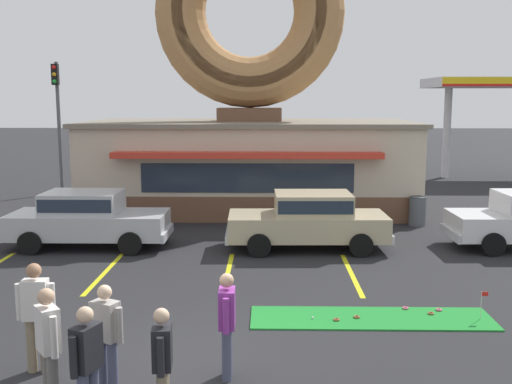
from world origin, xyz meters
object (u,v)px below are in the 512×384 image
object	(u,v)px
pedestrian_blue_sweater_man	(106,333)
car_silver	(87,217)
putting_flag_pin	(483,299)
car_champagne	(309,218)
trash_bin	(417,211)
pedestrian_beanie_man	(162,361)
pedestrian_crossing_woman	(36,312)
pedestrian_leather_jacket_man	(49,343)
pedestrian_clipboard_woman	(227,321)
pedestrian_hooded_kid	(87,362)
traffic_light_pole	(58,110)
golf_ball	(313,318)

from	to	relation	value
pedestrian_blue_sweater_man	car_silver	bearing A→B (deg)	108.48
pedestrian_blue_sweater_man	putting_flag_pin	bearing A→B (deg)	24.43
car_champagne	trash_bin	xyz separation A→B (m)	(3.85, 3.30, -0.37)
pedestrian_beanie_man	pedestrian_crossing_woman	bearing A→B (deg)	146.48
pedestrian_leather_jacket_man	pedestrian_clipboard_woman	distance (m)	2.53
pedestrian_hooded_kid	pedestrian_crossing_woman	world-z (taller)	pedestrian_crossing_woman
car_champagne	pedestrian_leather_jacket_man	xyz separation A→B (m)	(-4.09, -8.96, 0.08)
traffic_light_pole	car_champagne	bearing A→B (deg)	-43.38
putting_flag_pin	pedestrian_blue_sweater_man	distance (m)	7.04
pedestrian_hooded_kid	trash_bin	xyz separation A→B (m)	(7.29, 12.69, -0.40)
pedestrian_leather_jacket_man	car_silver	bearing A→B (deg)	103.77
pedestrian_hooded_kid	pedestrian_clipboard_woman	xyz separation A→B (m)	(1.67, 1.44, 0.01)
pedestrian_blue_sweater_man	car_champagne	bearing A→B (deg)	67.61
golf_ball	pedestrian_crossing_woman	xyz separation A→B (m)	(-4.40, -2.26, 0.91)
putting_flag_pin	trash_bin	bearing A→B (deg)	84.07
golf_ball	trash_bin	size ratio (longest dim) A/B	0.04
putting_flag_pin	pedestrian_clipboard_woman	world-z (taller)	pedestrian_clipboard_woman
pedestrian_blue_sweater_man	pedestrian_beanie_man	bearing A→B (deg)	-41.56
pedestrian_clipboard_woman	pedestrian_beanie_man	bearing A→B (deg)	-119.58
pedestrian_hooded_kid	pedestrian_leather_jacket_man	size ratio (longest dim) A/B	0.95
pedestrian_leather_jacket_man	putting_flag_pin	bearing A→B (deg)	26.17
pedestrian_clipboard_woman	car_silver	bearing A→B (deg)	119.44
pedestrian_hooded_kid	car_silver	bearing A→B (deg)	106.80
car_champagne	pedestrian_crossing_woman	distance (m)	9.11
pedestrian_leather_jacket_man	pedestrian_hooded_kid	bearing A→B (deg)	-34.25
pedestrian_clipboard_woman	traffic_light_pole	xyz separation A→B (m)	(-8.63, 17.78, 2.81)
pedestrian_beanie_man	traffic_light_pole	bearing A→B (deg)	112.46
pedestrian_blue_sweater_man	traffic_light_pole	size ratio (longest dim) A/B	0.27
car_silver	car_champagne	xyz separation A→B (m)	(6.31, -0.09, 0.00)
trash_bin	traffic_light_pole	world-z (taller)	traffic_light_pole
pedestrian_blue_sweater_man	traffic_light_pole	distance (m)	19.72
car_silver	traffic_light_pole	size ratio (longest dim) A/B	0.79
car_silver	trash_bin	bearing A→B (deg)	17.55
pedestrian_blue_sweater_man	traffic_light_pole	bearing A→B (deg)	110.82
car_silver	car_champagne	world-z (taller)	same
car_champagne	traffic_light_pole	size ratio (longest dim) A/B	0.79
pedestrian_leather_jacket_man	trash_bin	bearing A→B (deg)	57.06
car_champagne	pedestrian_leather_jacket_man	distance (m)	9.85
golf_ball	pedestrian_leather_jacket_man	size ratio (longest dim) A/B	0.02
golf_ball	traffic_light_pole	bearing A→B (deg)	123.31
putting_flag_pin	pedestrian_crossing_woman	world-z (taller)	pedestrian_crossing_woman
golf_ball	pedestrian_hooded_kid	size ratio (longest dim) A/B	0.03
pedestrian_leather_jacket_man	golf_ball	bearing A→B (deg)	41.96
pedestrian_hooded_kid	pedestrian_leather_jacket_man	xyz separation A→B (m)	(-0.65, 0.44, 0.06)
car_silver	traffic_light_pole	xyz separation A→B (m)	(-4.10, 9.75, 2.84)
putting_flag_pin	car_silver	bearing A→B (deg)	148.82
golf_ball	putting_flag_pin	world-z (taller)	putting_flag_pin
pedestrian_hooded_kid	pedestrian_beanie_man	size ratio (longest dim) A/B	1.04
pedestrian_leather_jacket_man	pedestrian_clipboard_woman	xyz separation A→B (m)	(2.32, 1.00, -0.05)
car_silver	golf_ball	bearing A→B (deg)	-43.16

